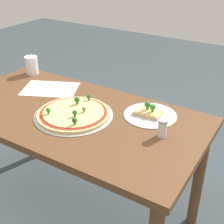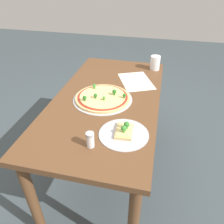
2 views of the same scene
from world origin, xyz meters
TOP-DOWN VIEW (x-y plane):
  - ground_plane at (0.00, 0.00)m, footprint 8.00×8.00m
  - dining_table at (0.00, 0.00)m, footprint 1.37×0.71m
  - pizza_tray_whole at (-0.03, 0.02)m, footprint 0.40×0.40m
  - pizza_tray_slice at (-0.35, -0.18)m, footprint 0.27×0.27m
  - drinking_cup at (0.55, -0.28)m, footprint 0.08×0.08m
  - condiment_shaker at (-0.49, -0.04)m, footprint 0.04×0.04m
  - paper_menu at (0.29, -0.16)m, footprint 0.38×0.33m

SIDE VIEW (x-z plane):
  - ground_plane at x=0.00m, z-range 0.00..0.00m
  - dining_table at x=0.00m, z-range 0.26..0.97m
  - paper_menu at x=0.29m, z-range 0.71..0.71m
  - pizza_tray_slice at x=-0.35m, z-range 0.69..0.75m
  - pizza_tray_whole at x=-0.03m, z-range 0.69..0.75m
  - condiment_shaker at x=-0.49m, z-range 0.71..0.79m
  - drinking_cup at x=0.55m, z-range 0.71..0.82m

